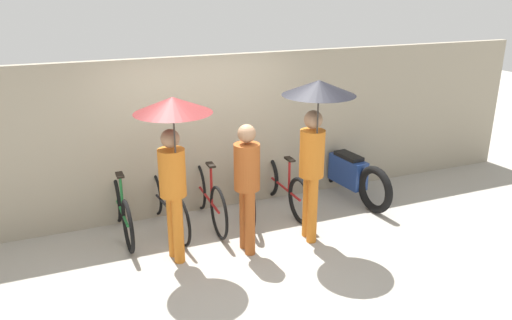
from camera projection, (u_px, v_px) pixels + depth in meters
name	position (u px, v px, depth m)	size (l,w,h in m)	color
ground_plane	(238.00, 262.00, 6.14)	(30.00, 30.00, 0.00)	#9E998E
back_wall	(196.00, 136.00, 7.24)	(11.52, 0.12, 2.31)	gray
parked_bicycle_0	(121.00, 210.00, 6.71)	(0.44, 1.66, 1.02)	black
parked_bicycle_1	(166.00, 204.00, 6.89)	(0.44, 1.78, 1.06)	black
parked_bicycle_2	(208.00, 197.00, 7.08)	(0.44, 1.76, 1.10)	black
parked_bicycle_3	(245.00, 189.00, 7.35)	(0.59, 1.75, 1.11)	black
parked_bicycle_4	(283.00, 186.00, 7.54)	(0.44, 1.77, 1.00)	black
pedestrian_leading	(173.00, 140.00, 5.64)	(0.88, 0.88, 2.07)	#C66B1E
pedestrian_center	(247.00, 179.00, 6.09)	(0.32, 0.32, 1.67)	#9E4C1E
pedestrian_trailing	(316.00, 122.00, 6.11)	(0.89, 0.89, 2.16)	#C66B1E
motorcycle	(348.00, 173.00, 7.92)	(0.58, 2.02, 0.92)	black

